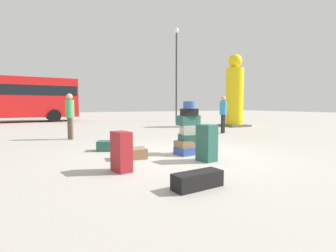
# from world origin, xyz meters

# --- Properties ---
(ground_plane) EXTENTS (80.00, 80.00, 0.00)m
(ground_plane) POSITION_xyz_m (0.00, 0.00, 0.00)
(ground_plane) COLOR #ADA89E
(suitcase_tower) EXTENTS (0.71, 0.52, 1.30)m
(suitcase_tower) POSITION_xyz_m (0.14, 0.16, 0.52)
(suitcase_tower) COLOR #334F99
(suitcase_tower) RESTS_ON ground
(suitcase_maroon_foreground_far) EXTENTS (0.33, 0.44, 0.73)m
(suitcase_maroon_foreground_far) POSITION_xyz_m (-1.83, -0.73, 0.37)
(suitcase_maroon_foreground_far) COLOR maroon
(suitcase_maroon_foreground_far) RESTS_ON ground
(suitcase_brown_right_side) EXTENTS (0.68, 0.50, 0.23)m
(suitcase_brown_right_side) POSITION_xyz_m (-1.31, 0.25, 0.12)
(suitcase_brown_right_side) COLOR olive
(suitcase_brown_right_side) RESTS_ON ground
(suitcase_teal_upright_blue) EXTENTS (0.69, 0.57, 0.26)m
(suitcase_teal_upright_blue) POSITION_xyz_m (-1.54, 1.50, 0.13)
(suitcase_teal_upright_blue) COLOR #26594C
(suitcase_teal_upright_blue) RESTS_ON ground
(suitcase_teal_behind_tower) EXTENTS (0.38, 0.43, 0.79)m
(suitcase_teal_behind_tower) POSITION_xyz_m (0.06, -0.70, 0.40)
(suitcase_teal_behind_tower) COLOR #26594C
(suitcase_teal_behind_tower) RESTS_ON ground
(suitcase_black_white_trunk) EXTENTS (0.81, 0.37, 0.24)m
(suitcase_black_white_trunk) POSITION_xyz_m (-1.10, -2.13, 0.12)
(suitcase_black_white_trunk) COLOR black
(suitcase_black_white_trunk) RESTS_ON ground
(person_bearded_onlooker) EXTENTS (0.30, 0.30, 1.59)m
(person_bearded_onlooker) POSITION_xyz_m (3.89, 3.58, 0.95)
(person_bearded_onlooker) COLOR black
(person_bearded_onlooker) RESTS_ON ground
(person_tourist_with_camera) EXTENTS (0.30, 0.33, 1.61)m
(person_tourist_with_camera) POSITION_xyz_m (-2.23, 4.36, 0.96)
(person_tourist_with_camera) COLOR brown
(person_tourist_with_camera) RESTS_ON ground
(yellow_dummy_statue) EXTENTS (1.38, 1.38, 4.06)m
(yellow_dummy_statue) POSITION_xyz_m (6.72, 6.15, 1.81)
(yellow_dummy_statue) COLOR yellow
(yellow_dummy_statue) RESTS_ON ground
(parked_bus) EXTENTS (9.83, 3.18, 3.15)m
(parked_bus) POSITION_xyz_m (-5.55, 15.81, 1.83)
(parked_bus) COLOR red
(parked_bus) RESTS_ON ground
(lamp_post) EXTENTS (0.36, 0.36, 6.78)m
(lamp_post) POSITION_xyz_m (5.84, 11.50, 4.36)
(lamp_post) COLOR #333338
(lamp_post) RESTS_ON ground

